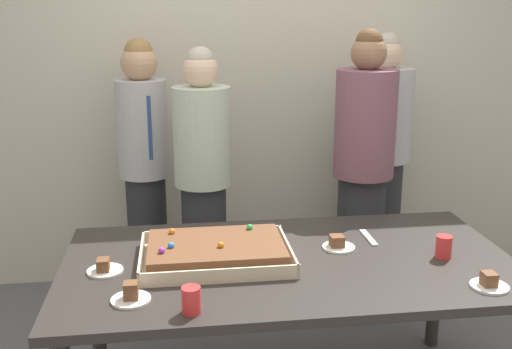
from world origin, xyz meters
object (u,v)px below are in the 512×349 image
plated_slice_near_right (131,295)px  drink_cup_middle (444,247)px  plated_slice_near_left (338,244)px  cake_server_utensil (369,237)px  person_serving_front (203,184)px  person_far_right_suit (144,167)px  plated_slice_far_right (489,283)px  plated_slice_far_left (104,268)px  person_striped_tie_right (381,160)px  person_green_shirt_behind (363,175)px  drink_cup_nearest (191,300)px  party_table (289,275)px  sheet_cake (216,252)px

plated_slice_near_right → drink_cup_middle: drink_cup_middle is taller
plated_slice_near_right → drink_cup_middle: 1.36m
plated_slice_near_left → cake_server_utensil: (0.18, 0.10, -0.02)m
person_serving_front → person_far_right_suit: size_ratio=0.98×
plated_slice_far_right → cake_server_utensil: 0.64m
plated_slice_far_left → plated_slice_near_right: bearing=-64.9°
cake_server_utensil → person_far_right_suit: 1.51m
plated_slice_near_right → person_striped_tie_right: bearing=45.9°
plated_slice_near_left → person_green_shirt_behind: (0.34, 0.73, 0.11)m
drink_cup_nearest → drink_cup_middle: bearing=17.5°
party_table → sheet_cake: sheet_cake is taller
party_table → drink_cup_middle: size_ratio=19.65×
party_table → plated_slice_far_left: plated_slice_far_left is taller
plated_slice_near_left → person_serving_front: person_serving_front is taller
plated_slice_far_right → drink_cup_middle: size_ratio=1.50×
plated_slice_near_right → person_far_right_suit: (-0.01, 1.52, 0.10)m
drink_cup_nearest → cake_server_utensil: (0.86, 0.61, -0.05)m
plated_slice_far_right → drink_cup_nearest: size_ratio=1.50×
person_green_shirt_behind → person_far_right_suit: size_ratio=1.04×
person_striped_tie_right → person_green_shirt_behind: bearing=12.5°
plated_slice_near_right → plated_slice_far_right: (1.39, -0.08, -0.00)m
sheet_cake → plated_slice_near_right: size_ratio=4.35×
drink_cup_nearest → cake_server_utensil: drink_cup_nearest is taller
plated_slice_near_right → cake_server_utensil: (1.08, 0.49, -0.02)m
drink_cup_middle → person_striped_tie_right: person_striped_tie_right is taller
plated_slice_near_right → plated_slice_far_left: (-0.13, 0.27, -0.00)m
plated_slice_far_right → person_far_right_suit: bearing=131.3°
plated_slice_far_right → person_striped_tie_right: person_striped_tie_right is taller
drink_cup_middle → sheet_cake: bearing=174.2°
party_table → person_far_right_suit: bearing=118.8°
drink_cup_nearest → person_green_shirt_behind: bearing=50.6°
party_table → person_serving_front: bearing=109.7°
sheet_cake → cake_server_utensil: (0.74, 0.16, -0.04)m
party_table → sheet_cake: size_ratio=3.01×
plated_slice_far_right → person_far_right_suit: person_far_right_suit is taller
plated_slice_far_right → plated_slice_near_right: bearing=176.9°
sheet_cake → plated_slice_near_right: sheet_cake is taller
sheet_cake → plated_slice_near_right: (-0.34, -0.33, -0.02)m
person_green_shirt_behind → sheet_cake: bearing=-0.0°
person_far_right_suit → plated_slice_near_left: bearing=22.4°
plated_slice_far_left → person_green_shirt_behind: size_ratio=0.09×
drink_cup_nearest → person_green_shirt_behind: 1.61m
person_serving_front → person_striped_tie_right: bearing=105.3°
person_striped_tie_right → plated_slice_far_right: bearing=39.4°
plated_slice_far_right → person_far_right_suit: size_ratio=0.09×
party_table → plated_slice_near_right: bearing=-156.0°
plated_slice_far_left → person_serving_front: bearing=64.1°
party_table → person_striped_tie_right: 1.53m
plated_slice_near_left → person_serving_front: (-0.57, 0.82, 0.07)m
party_table → sheet_cake: 0.34m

